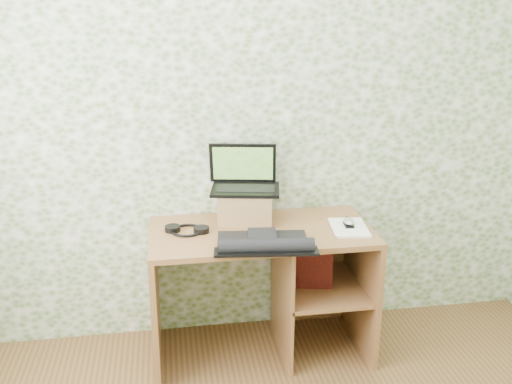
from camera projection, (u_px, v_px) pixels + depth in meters
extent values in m
plane|color=white|center=(252.00, 118.00, 3.19)|extent=(3.50, 0.00, 3.50)
cube|color=brown|center=(261.00, 232.00, 3.08)|extent=(1.20, 0.60, 0.03)
cube|color=brown|center=(155.00, 302.00, 3.11)|extent=(0.03, 0.60, 0.72)
cube|color=brown|center=(361.00, 286.00, 3.29)|extent=(0.03, 0.60, 0.72)
cube|color=brown|center=(282.00, 292.00, 3.22)|extent=(0.02, 0.56, 0.72)
cube|color=brown|center=(322.00, 286.00, 3.25)|extent=(0.46, 0.56, 0.02)
cube|color=brown|center=(310.00, 267.00, 3.52)|extent=(0.48, 0.02, 0.72)
cube|color=olive|center=(246.00, 206.00, 3.18)|extent=(0.34, 0.30, 0.18)
cube|color=black|center=(245.00, 190.00, 3.14)|extent=(0.41, 0.32, 0.02)
cube|color=black|center=(246.00, 188.00, 3.13)|extent=(0.34, 0.20, 0.00)
cube|color=black|center=(243.00, 163.00, 3.20)|extent=(0.38, 0.13, 0.23)
cube|color=#2C5F1B|center=(243.00, 164.00, 3.20)|extent=(0.34, 0.11, 0.20)
cube|color=black|center=(262.00, 240.00, 2.90)|extent=(0.47, 0.22, 0.04)
cube|color=black|center=(262.00, 238.00, 2.90)|extent=(0.16, 0.16, 0.06)
cylinder|color=black|center=(266.00, 246.00, 2.79)|extent=(0.48, 0.13, 0.07)
cube|color=black|center=(266.00, 252.00, 2.79)|extent=(0.52, 0.16, 0.01)
torus|color=black|center=(187.00, 230.00, 3.05)|extent=(0.21, 0.21, 0.01)
cylinder|color=black|center=(173.00, 229.00, 3.05)|extent=(0.08, 0.08, 0.03)
cylinder|color=black|center=(201.00, 230.00, 3.04)|extent=(0.08, 0.08, 0.03)
cube|color=white|center=(349.00, 228.00, 3.09)|extent=(0.22, 0.29, 0.01)
ellipsoid|color=silver|center=(349.00, 223.00, 3.10)|extent=(0.07, 0.10, 0.03)
cylinder|color=black|center=(350.00, 220.00, 3.17)|extent=(0.01, 0.13, 0.01)
cube|color=maroon|center=(310.00, 261.00, 3.18)|extent=(0.26, 0.13, 0.30)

